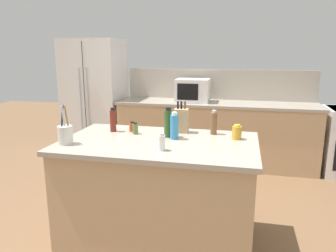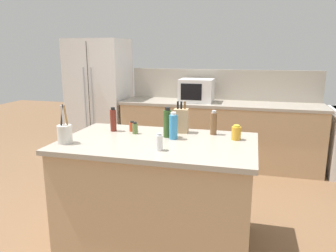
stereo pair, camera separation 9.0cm
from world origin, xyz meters
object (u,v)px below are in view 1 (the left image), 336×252
Objects in this scene: refrigerator at (95,98)px; pepper_grinder at (214,123)px; honey_jar at (237,132)px; microwave at (193,90)px; salt_shaker at (162,142)px; knife_block at (181,120)px; spice_jar_oregano at (135,129)px; vinegar_bottle at (113,120)px; olive_oil_bottle at (168,123)px; dish_soap_bottle at (174,126)px; utensil_crock at (65,134)px; spice_jar_paprika at (132,127)px.

refrigerator is 8.38× the size of pepper_grinder.
microwave is at bearing 109.14° from honey_jar.
microwave is 2.45m from salt_shaker.
spice_jar_oregano is (-0.40, -0.15, -0.06)m from knife_block.
salt_shaker is at bearing -120.10° from pepper_grinder.
vinegar_bottle is at bearing 140.98° from salt_shaker.
olive_oil_bottle is at bearing 95.73° from salt_shaker.
spice_jar_oregano is (-0.36, 0.43, -0.01)m from salt_shaker.
vinegar_bottle is (-1.14, 0.02, 0.05)m from honey_jar.
spice_jar_oregano is (-0.32, 0.04, -0.08)m from olive_oil_bottle.
olive_oil_bottle is 1.17× the size of vinegar_bottle.
refrigerator is 3.06m from honey_jar.
utensil_crock is at bearing -157.16° from dish_soap_bottle.
utensil_crock reaches higher than dish_soap_bottle.
vinegar_bottle is (-0.93, -0.11, 0.00)m from pepper_grinder.
spice_jar_paprika is 0.19m from vinegar_bottle.
honey_jar is at bearing 39.77° from salt_shaker.
olive_oil_bottle is at bearing 27.81° from utensil_crock.
refrigerator is 17.14× the size of spice_jar_oregano.
microwave reaches higher than spice_jar_paprika.
olive_oil_bottle is at bearing 140.80° from dish_soap_bottle.
pepper_grinder is at bearing 59.90° from salt_shaker.
dish_soap_bottle is at bearing -13.28° from spice_jar_oregano.
salt_shaker is 1.37× the size of spice_jar_paprika.
vinegar_bottle is (-0.61, 0.13, -0.00)m from dish_soap_bottle.
spice_jar_oregano is at bearing 44.47° from utensil_crock.
knife_block is 0.91× the size of utensil_crock.
honey_jar is 0.97m from spice_jar_paprika.
vinegar_bottle is at bearing -173.06° from knife_block.
utensil_crock is 2.96× the size of spice_jar_oregano.
dish_soap_bottle reaches higher than spice_jar_paprika.
salt_shaker is at bearing 0.38° from utensil_crock.
microwave is 2.13× the size of vinegar_bottle.
spice_jar_paprika is (-0.96, 0.06, -0.01)m from honey_jar.
knife_block is 0.43m from spice_jar_oregano.
microwave is 2.06× the size of dish_soap_bottle.
olive_oil_bottle is (-0.08, -0.19, 0.01)m from knife_block.
honey_jar reaches higher than spice_jar_paprika.
knife_block is 2.27× the size of honey_jar.
utensil_crock is 0.90m from dish_soap_bottle.
knife_block reaches higher than pepper_grinder.
knife_block reaches higher than spice_jar_paprika.
pepper_grinder is 0.83× the size of olive_oil_bottle.
dish_soap_bottle reaches higher than spice_jar_oregano.
dish_soap_bottle is (-0.31, -0.24, 0.01)m from pepper_grinder.
vinegar_bottle is (-0.59, 0.48, 0.04)m from salt_shaker.
spice_jar_oregano is at bearing -96.07° from microwave.
pepper_grinder is 0.40m from dish_soap_bottle.
spice_jar_oregano is at bearing -161.85° from knife_block.
knife_block is at bearing 86.68° from dish_soap_bottle.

